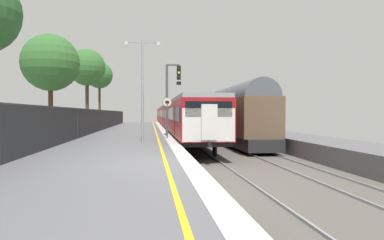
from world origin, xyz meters
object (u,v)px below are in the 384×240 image
at_px(background_tree_centre, 50,64).
at_px(speed_limit_sign, 167,112).
at_px(platform_lamp_mid, 142,82).
at_px(signal_gantry, 171,91).
at_px(background_tree_left, 88,68).
at_px(commuter_train_at_platform, 171,116).
at_px(background_tree_back, 100,76).
at_px(freight_train_adjacent_track, 224,113).

bearing_deg(background_tree_centre, speed_limit_sign, -25.91).
bearing_deg(background_tree_centre, platform_lamp_mid, -44.44).
xyz_separation_m(signal_gantry, background_tree_centre, (-8.73, 1.58, 2.03)).
xyz_separation_m(background_tree_left, background_tree_centre, (-0.27, -14.29, -1.46)).
height_order(platform_lamp_mid, background_tree_centre, background_tree_centre).
xyz_separation_m(commuter_train_at_platform, background_tree_back, (-9.47, -2.16, 5.20)).
bearing_deg(freight_train_adjacent_track, platform_lamp_mid, -119.78).
height_order(commuter_train_at_platform, background_tree_back, background_tree_back).
bearing_deg(speed_limit_sign, commuter_train_at_platform, 86.03).
relative_size(commuter_train_at_platform, background_tree_back, 7.72).
distance_m(freight_train_adjacent_track, background_tree_left, 16.92).
height_order(platform_lamp_mid, background_tree_left, background_tree_left).
bearing_deg(background_tree_back, speed_limit_sign, -72.67).
distance_m(speed_limit_sign, background_tree_left, 20.68).
relative_size(commuter_train_at_platform, background_tree_centre, 8.68).
bearing_deg(background_tree_back, freight_train_adjacent_track, -46.49).
relative_size(freight_train_adjacent_track, background_tree_back, 3.04).
xyz_separation_m(platform_lamp_mid, background_tree_left, (-6.57, 21.01, 3.32)).
height_order(speed_limit_sign, background_tree_back, background_tree_back).
height_order(speed_limit_sign, platform_lamp_mid, platform_lamp_mid).
xyz_separation_m(commuter_train_at_platform, speed_limit_sign, (-1.85, -26.58, 0.41)).
distance_m(platform_lamp_mid, background_tree_centre, 9.77).
xyz_separation_m(signal_gantry, background_tree_back, (-7.99, 21.93, 3.27)).
height_order(background_tree_centre, background_tree_back, background_tree_back).
xyz_separation_m(freight_train_adjacent_track, background_tree_centre, (-14.22, -6.17, 3.61)).
bearing_deg(freight_train_adjacent_track, speed_limit_sign, -119.76).
relative_size(commuter_train_at_platform, speed_limit_sign, 24.41).
relative_size(freight_train_adjacent_track, background_tree_centre, 3.42).
bearing_deg(freight_train_adjacent_track, background_tree_left, 149.76).
distance_m(speed_limit_sign, background_tree_centre, 9.95).
distance_m(signal_gantry, platform_lamp_mid, 5.48).
bearing_deg(speed_limit_sign, platform_lamp_mid, -119.85).
bearing_deg(platform_lamp_mid, background_tree_back, 102.70).
relative_size(freight_train_adjacent_track, speed_limit_sign, 9.61).
bearing_deg(speed_limit_sign, freight_train_adjacent_track, 60.24).
relative_size(freight_train_adjacent_track, platform_lamp_mid, 4.42).
height_order(commuter_train_at_platform, signal_gantry, signal_gantry).
distance_m(freight_train_adjacent_track, signal_gantry, 9.62).
relative_size(freight_train_adjacent_track, signal_gantry, 4.93).
distance_m(speed_limit_sign, platform_lamp_mid, 3.49).
height_order(speed_limit_sign, background_tree_left, background_tree_left).
xyz_separation_m(platform_lamp_mid, background_tree_back, (-6.10, 27.07, 3.10)).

